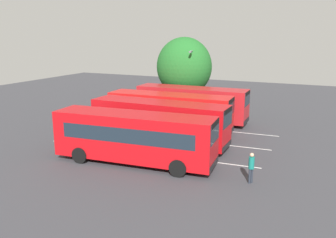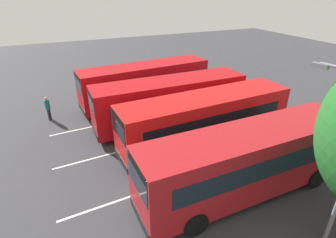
{
  "view_description": "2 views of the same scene",
  "coord_description": "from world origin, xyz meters",
  "px_view_note": "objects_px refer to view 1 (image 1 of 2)",
  "views": [
    {
      "loc": [
        11.2,
        -24.48,
        8.12
      ],
      "look_at": [
        0.5,
        -1.27,
        1.94
      ],
      "focal_mm": 37.82,
      "sensor_mm": 36.0,
      "label": 1
    },
    {
      "loc": [
        6.81,
        13.5,
        8.79
      ],
      "look_at": [
        0.8,
        -0.17,
        1.28
      ],
      "focal_mm": 28.49,
      "sensor_mm": 36.0,
      "label": 2
    }
  ],
  "objects_px": {
    "pedestrian": "(251,165)",
    "street_lamp": "(193,77)",
    "bus_center_right": "(170,112)",
    "bus_center_left": "(159,121)",
    "bus_far_right": "(192,103)",
    "depot_tree": "(184,67)",
    "bus_far_left": "(134,136)"
  },
  "relations": [
    {
      "from": "bus_far_right",
      "to": "depot_tree",
      "type": "distance_m",
      "value": 5.69
    },
    {
      "from": "bus_far_right",
      "to": "street_lamp",
      "type": "xyz_separation_m",
      "value": [
        -1.1,
        3.25,
        2.03
      ]
    },
    {
      "from": "bus_center_right",
      "to": "pedestrian",
      "type": "relative_size",
      "value": 5.95
    },
    {
      "from": "bus_center_right",
      "to": "depot_tree",
      "type": "height_order",
      "value": "depot_tree"
    },
    {
      "from": "bus_center_right",
      "to": "pedestrian",
      "type": "distance_m",
      "value": 11.37
    },
    {
      "from": "bus_center_left",
      "to": "depot_tree",
      "type": "distance_m",
      "value": 12.56
    },
    {
      "from": "bus_far_right",
      "to": "street_lamp",
      "type": "distance_m",
      "value": 3.99
    },
    {
      "from": "bus_center_right",
      "to": "bus_center_left",
      "type": "bearing_deg",
      "value": -81.0
    },
    {
      "from": "pedestrian",
      "to": "bus_center_right",
      "type": "bearing_deg",
      "value": -8.12
    },
    {
      "from": "bus_far_right",
      "to": "street_lamp",
      "type": "relative_size",
      "value": 1.58
    },
    {
      "from": "bus_center_left",
      "to": "depot_tree",
      "type": "xyz_separation_m",
      "value": [
        -2.9,
        11.87,
        2.92
      ]
    },
    {
      "from": "bus_far_right",
      "to": "depot_tree",
      "type": "height_order",
      "value": "depot_tree"
    },
    {
      "from": "bus_center_left",
      "to": "street_lamp",
      "type": "xyz_separation_m",
      "value": [
        -1.48,
        10.93,
        2.03
      ]
    },
    {
      "from": "bus_center_right",
      "to": "bus_far_right",
      "type": "xyz_separation_m",
      "value": [
        0.34,
        4.26,
        0.0
      ]
    },
    {
      "from": "bus_far_left",
      "to": "bus_center_left",
      "type": "relative_size",
      "value": 1.01
    },
    {
      "from": "pedestrian",
      "to": "street_lamp",
      "type": "bearing_deg",
      "value": -24.76
    },
    {
      "from": "bus_center_left",
      "to": "bus_far_right",
      "type": "relative_size",
      "value": 1.0
    },
    {
      "from": "street_lamp",
      "to": "depot_tree",
      "type": "relative_size",
      "value": 0.85
    },
    {
      "from": "bus_center_right",
      "to": "pedestrian",
      "type": "xyz_separation_m",
      "value": [
        8.42,
        -7.6,
        -0.76
      ]
    },
    {
      "from": "bus_center_left",
      "to": "street_lamp",
      "type": "distance_m",
      "value": 11.22
    },
    {
      "from": "bus_center_left",
      "to": "depot_tree",
      "type": "relative_size",
      "value": 1.33
    },
    {
      "from": "bus_far_left",
      "to": "bus_far_right",
      "type": "bearing_deg",
      "value": 88.4
    },
    {
      "from": "bus_far_right",
      "to": "pedestrian",
      "type": "xyz_separation_m",
      "value": [
        8.08,
        -11.86,
        -0.76
      ]
    },
    {
      "from": "bus_far_left",
      "to": "street_lamp",
      "type": "relative_size",
      "value": 1.6
    },
    {
      "from": "pedestrian",
      "to": "street_lamp",
      "type": "height_order",
      "value": "street_lamp"
    },
    {
      "from": "bus_far_right",
      "to": "depot_tree",
      "type": "bearing_deg",
      "value": 120.1
    },
    {
      "from": "bus_far_left",
      "to": "street_lamp",
      "type": "xyz_separation_m",
      "value": [
        -1.78,
        15.14,
        2.03
      ]
    },
    {
      "from": "pedestrian",
      "to": "depot_tree",
      "type": "distance_m",
      "value": 19.58
    },
    {
      "from": "bus_center_left",
      "to": "bus_far_right",
      "type": "xyz_separation_m",
      "value": [
        -0.38,
        7.68,
        0.0
      ]
    },
    {
      "from": "bus_far_right",
      "to": "bus_center_right",
      "type": "bearing_deg",
      "value": -95.52
    },
    {
      "from": "street_lamp",
      "to": "depot_tree",
      "type": "height_order",
      "value": "depot_tree"
    },
    {
      "from": "pedestrian",
      "to": "bus_far_right",
      "type": "bearing_deg",
      "value": -21.77
    }
  ]
}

